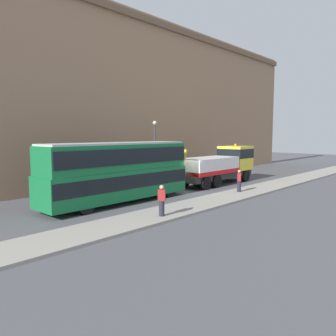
# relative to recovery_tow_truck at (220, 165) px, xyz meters

# --- Properties ---
(ground_plane) EXTENTS (120.00, 120.00, 0.00)m
(ground_plane) POSITION_rel_recovery_tow_truck_xyz_m (-5.75, -0.24, -1.76)
(ground_plane) COLOR #4C4C51
(near_kerb) EXTENTS (60.00, 2.80, 0.15)m
(near_kerb) POSITION_rel_recovery_tow_truck_xyz_m (-5.75, -4.44, -1.68)
(near_kerb) COLOR gray
(near_kerb) RESTS_ON ground_plane
(building_facade) EXTENTS (60.00, 1.50, 16.00)m
(building_facade) POSITION_rel_recovery_tow_truck_xyz_m (-5.75, 6.93, 6.31)
(building_facade) COLOR #9E7A5B
(building_facade) RESTS_ON ground_plane
(recovery_tow_truck) EXTENTS (10.15, 2.69, 3.67)m
(recovery_tow_truck) POSITION_rel_recovery_tow_truck_xyz_m (0.00, 0.00, 0.00)
(recovery_tow_truck) COLOR #2D2D2D
(recovery_tow_truck) RESTS_ON ground_plane
(double_decker_bus) EXTENTS (11.06, 2.61, 4.06)m
(double_decker_bus) POSITION_rel_recovery_tow_truck_xyz_m (-12.01, -0.00, 0.47)
(double_decker_bus) COLOR #146B38
(double_decker_bus) RESTS_ON ground_plane
(pedestrian_onlooker) EXTENTS (0.44, 0.48, 1.71)m
(pedestrian_onlooker) POSITION_rel_recovery_tow_truck_xyz_m (-13.06, -4.99, -0.77)
(pedestrian_onlooker) COLOR #232333
(pedestrian_onlooker) RESTS_ON near_kerb
(pedestrian_bystander) EXTENTS (0.48, 0.42, 1.71)m
(pedestrian_bystander) POSITION_rel_recovery_tow_truck_xyz_m (-3.44, -4.10, -0.77)
(pedestrian_bystander) COLOR #232333
(pedestrian_bystander) RESTS_ON near_kerb
(street_lamp) EXTENTS (0.36, 0.36, 5.83)m
(street_lamp) POSITION_rel_recovery_tow_truck_xyz_m (-3.82, 4.74, 1.71)
(street_lamp) COLOR #38383D
(street_lamp) RESTS_ON ground_plane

